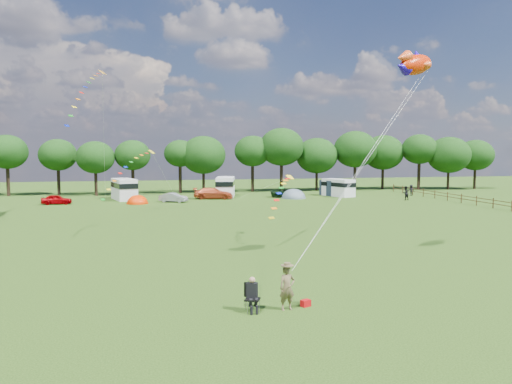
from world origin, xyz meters
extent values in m
plane|color=black|center=(0.00, 0.00, 0.00)|extent=(180.00, 180.00, 0.00)
cylinder|color=black|center=(-26.90, 55.70, 2.13)|extent=(0.49, 0.49, 4.25)
ellipsoid|color=black|center=(-26.90, 55.70, 6.45)|extent=(5.86, 5.86, 4.98)
cylinder|color=black|center=(-20.03, 56.31, 1.95)|extent=(0.47, 0.47, 3.90)
ellipsoid|color=black|center=(-20.03, 56.31, 6.00)|extent=(5.58, 5.58, 4.74)
cylinder|color=black|center=(-14.36, 53.27, 1.78)|extent=(0.44, 0.44, 3.56)
ellipsoid|color=black|center=(-14.36, 53.27, 5.64)|extent=(5.56, 5.56, 4.73)
cylinder|color=black|center=(-9.09, 54.23, 1.98)|extent=(0.47, 0.47, 3.95)
ellipsoid|color=black|center=(-9.09, 54.23, 5.95)|extent=(5.33, 5.33, 4.53)
cylinder|color=black|center=(-1.92, 56.03, 2.17)|extent=(0.50, 0.50, 4.33)
ellipsoid|color=black|center=(-1.92, 56.03, 6.19)|extent=(4.95, 4.95, 4.21)
cylinder|color=black|center=(1.70, 55.56, 1.66)|extent=(0.43, 0.43, 3.31)
ellipsoid|color=black|center=(1.70, 55.56, 5.95)|extent=(7.03, 7.03, 5.98)
cylinder|color=black|center=(9.66, 55.80, 2.18)|extent=(0.50, 0.50, 4.36)
ellipsoid|color=black|center=(9.66, 55.80, 6.56)|extent=(5.84, 5.84, 4.97)
cylinder|color=black|center=(14.25, 54.92, 2.27)|extent=(0.51, 0.51, 4.55)
ellipsoid|color=black|center=(14.25, 54.92, 7.23)|extent=(7.15, 7.15, 6.08)
cylinder|color=black|center=(20.49, 55.63, 1.61)|extent=(0.42, 0.42, 3.21)
ellipsoid|color=black|center=(20.49, 55.63, 5.80)|extent=(6.90, 6.90, 5.86)
cylinder|color=black|center=(26.98, 54.96, 2.09)|extent=(0.48, 0.48, 4.17)
ellipsoid|color=black|center=(26.98, 54.96, 6.86)|extent=(7.16, 7.16, 6.09)
cylinder|color=black|center=(32.97, 56.89, 1.83)|extent=(0.45, 0.45, 3.66)
ellipsoid|color=black|center=(32.97, 56.89, 6.31)|extent=(7.05, 7.05, 5.99)
cylinder|color=black|center=(38.41, 54.37, 2.32)|extent=(0.52, 0.52, 4.65)
ellipsoid|color=black|center=(38.41, 54.37, 6.88)|extent=(5.96, 5.96, 5.06)
cylinder|color=black|center=(43.16, 53.04, 1.59)|extent=(0.42, 0.42, 3.19)
ellipsoid|color=black|center=(43.16, 53.04, 5.89)|extent=(7.23, 7.23, 6.14)
cylinder|color=black|center=(48.55, 53.44, 1.76)|extent=(0.44, 0.44, 3.52)
ellipsoid|color=black|center=(48.55, 53.44, 5.86)|extent=(6.22, 6.22, 5.28)
cylinder|color=#472D19|center=(32.00, 24.00, 0.60)|extent=(0.12, 0.12, 1.20)
cylinder|color=#472D19|center=(32.00, 27.00, 0.60)|extent=(0.12, 0.12, 1.20)
cylinder|color=#472D19|center=(32.00, 25.50, 0.95)|extent=(0.08, 3.00, 0.08)
cylinder|color=#472D19|center=(32.00, 25.50, 0.55)|extent=(0.08, 3.00, 0.08)
cylinder|color=#472D19|center=(32.00, 30.00, 0.60)|extent=(0.12, 0.12, 1.20)
cylinder|color=#472D19|center=(32.00, 28.50, 0.95)|extent=(0.08, 3.00, 0.08)
cylinder|color=#472D19|center=(32.00, 28.50, 0.55)|extent=(0.08, 3.00, 0.08)
cylinder|color=#472D19|center=(32.00, 33.00, 0.60)|extent=(0.12, 0.12, 1.20)
cylinder|color=#472D19|center=(32.00, 31.50, 0.95)|extent=(0.08, 3.00, 0.08)
cylinder|color=#472D19|center=(32.00, 31.50, 0.55)|extent=(0.08, 3.00, 0.08)
cylinder|color=#472D19|center=(32.00, 36.00, 0.60)|extent=(0.12, 0.12, 1.20)
cylinder|color=#472D19|center=(32.00, 34.50, 0.95)|extent=(0.08, 3.00, 0.08)
cylinder|color=#472D19|center=(32.00, 34.50, 0.55)|extent=(0.08, 3.00, 0.08)
cylinder|color=#472D19|center=(32.00, 39.00, 0.60)|extent=(0.12, 0.12, 1.20)
cylinder|color=#472D19|center=(32.00, 37.50, 0.95)|extent=(0.08, 3.00, 0.08)
cylinder|color=#472D19|center=(32.00, 37.50, 0.55)|extent=(0.08, 3.00, 0.08)
cylinder|color=#472D19|center=(32.00, 42.00, 0.60)|extent=(0.12, 0.12, 1.20)
cylinder|color=#472D19|center=(32.00, 40.50, 0.95)|extent=(0.08, 3.00, 0.08)
cylinder|color=#472D19|center=(32.00, 40.50, 0.55)|extent=(0.08, 3.00, 0.08)
cylinder|color=#472D19|center=(32.00, 45.00, 0.60)|extent=(0.12, 0.12, 1.20)
cylinder|color=#472D19|center=(32.00, 43.50, 0.95)|extent=(0.08, 3.00, 0.08)
cylinder|color=#472D19|center=(32.00, 43.50, 0.55)|extent=(0.08, 3.00, 0.08)
cylinder|color=#472D19|center=(32.00, 48.00, 0.60)|extent=(0.12, 0.12, 1.20)
cylinder|color=#472D19|center=(32.00, 46.50, 0.95)|extent=(0.08, 3.00, 0.08)
cylinder|color=#472D19|center=(32.00, 46.50, 0.55)|extent=(0.08, 3.00, 0.08)
cylinder|color=#472D19|center=(32.00, 51.00, 0.60)|extent=(0.12, 0.12, 1.20)
cylinder|color=#472D19|center=(32.00, 49.50, 0.95)|extent=(0.08, 3.00, 0.08)
cylinder|color=#472D19|center=(32.00, 49.50, 0.55)|extent=(0.08, 3.00, 0.08)
imported|color=#980004|center=(-17.93, 42.06, 0.61)|extent=(3.69, 1.54, 1.22)
imported|color=gray|center=(-3.68, 41.71, 0.60)|extent=(3.60, 2.48, 1.19)
imported|color=#A43A1A|center=(1.90, 44.97, 0.78)|extent=(5.55, 3.31, 1.56)
imported|color=black|center=(12.53, 45.35, 0.65)|extent=(5.02, 2.84, 1.30)
cube|color=silver|center=(-10.03, 46.42, 1.42)|extent=(3.79, 6.09, 2.83)
cube|color=black|center=(-10.03, 46.42, 1.99)|extent=(3.86, 6.22, 0.67)
cylinder|color=black|center=(-9.58, 44.69, 0.40)|extent=(0.85, 0.49, 0.80)
cylinder|color=black|center=(-10.49, 48.14, 0.40)|extent=(0.85, 0.49, 0.80)
cube|color=white|center=(4.00, 47.69, 1.42)|extent=(3.55, 6.06, 2.84)
cube|color=black|center=(4.00, 47.69, 2.00)|extent=(3.62, 6.18, 0.67)
cylinder|color=black|center=(3.63, 45.94, 0.40)|extent=(0.84, 0.45, 0.80)
cylinder|color=black|center=(4.38, 49.44, 0.40)|extent=(0.84, 0.45, 0.80)
cube|color=silver|center=(20.22, 45.19, 1.25)|extent=(3.74, 5.45, 2.51)
cube|color=black|center=(20.22, 45.19, 1.76)|extent=(3.82, 5.55, 0.59)
cylinder|color=black|center=(20.76, 43.71, 0.35)|extent=(0.75, 0.49, 0.71)
cylinder|color=black|center=(19.67, 46.67, 0.35)|extent=(0.75, 0.49, 0.71)
ellipsoid|color=red|center=(-8.19, 40.88, 0.02)|extent=(2.59, 2.98, 2.13)
cylinder|color=red|center=(-8.19, 40.88, 0.04)|extent=(2.72, 2.72, 0.08)
ellipsoid|color=#4E5F6A|center=(13.00, 43.62, 0.02)|extent=(3.30, 3.79, 2.58)
cylinder|color=#4E5F6A|center=(13.00, 43.62, 0.04)|extent=(3.46, 3.46, 0.08)
cube|color=#1B2537|center=(20.35, 46.96, 1.12)|extent=(4.22, 3.75, 2.24)
imported|color=brown|center=(-1.11, -3.41, 0.93)|extent=(0.73, 0.52, 1.87)
cylinder|color=#99999E|center=(-2.83, -3.59, 0.26)|extent=(0.02, 0.02, 0.52)
cylinder|color=#99999E|center=(-2.33, -3.59, 0.26)|extent=(0.02, 0.02, 0.52)
cylinder|color=#99999E|center=(-2.83, -3.09, 0.26)|extent=(0.02, 0.02, 0.52)
cylinder|color=#99999E|center=(-2.33, -3.09, 0.26)|extent=(0.02, 0.02, 0.52)
cube|color=black|center=(-2.58, -3.34, 0.52)|extent=(0.77, 0.75, 0.06)
cube|color=black|center=(-2.58, -3.07, 0.85)|extent=(0.56, 0.28, 0.62)
cube|color=black|center=(-2.58, -3.30, 0.88)|extent=(0.50, 0.42, 0.66)
sphere|color=tan|center=(-2.58, -3.32, 1.34)|extent=(0.25, 0.25, 0.25)
cube|color=#AB080C|center=(-0.21, -3.13, 0.14)|extent=(0.47, 0.40, 0.28)
ellipsoid|color=#C02000|center=(8.76, 4.12, 11.67)|extent=(3.16, 2.32, 1.72)
ellipsoid|color=yellow|center=(8.76, 4.12, 11.53)|extent=(1.97, 1.43, 0.94)
cone|color=#DD4718|center=(7.60, 3.54, 11.94)|extent=(1.28, 1.14, 0.90)
cone|color=#1C04BE|center=(7.60, 3.54, 11.40)|extent=(1.28, 1.14, 0.90)
cone|color=#1C04BE|center=(8.84, 4.15, 12.22)|extent=(0.90, 0.97, 0.77)
sphere|color=white|center=(9.54, 4.85, 11.83)|extent=(0.29, 0.29, 0.29)
sphere|color=black|center=(9.58, 4.93, 11.83)|extent=(0.14, 0.14, 0.14)
cube|color=orange|center=(-11.03, 28.92, 14.34)|extent=(0.78, 0.83, 0.40)
cube|color=red|center=(-11.30, 28.43, 14.11)|extent=(0.47, 0.64, 0.11)
cube|color=orange|center=(-11.57, 27.93, 13.85)|extent=(0.47, 0.64, 0.12)
cube|color=yellow|center=(-11.84, 27.44, 13.50)|extent=(0.47, 0.64, 0.13)
cube|color=#198C1E|center=(-12.11, 26.94, 13.08)|extent=(0.46, 0.63, 0.14)
cube|color=#0C1EB2|center=(-12.38, 26.45, 12.57)|extent=(0.46, 0.63, 0.15)
cube|color=red|center=(-12.65, 25.95, 11.99)|extent=(0.46, 0.63, 0.16)
cube|color=orange|center=(-12.92, 25.46, 11.32)|extent=(0.45, 0.63, 0.17)
cube|color=yellow|center=(-13.19, 24.96, 10.58)|extent=(0.44, 0.62, 0.18)
cube|color=#198C1E|center=(-13.46, 24.47, 9.75)|extent=(0.44, 0.62, 0.19)
cube|color=#0C1EB2|center=(-13.73, 23.97, 8.85)|extent=(0.43, 0.62, 0.20)
cube|color=yellow|center=(-6.44, 19.57, 6.53)|extent=(0.62, 0.65, 0.31)
cube|color=red|center=(-6.84, 19.12, 6.42)|extent=(0.38, 0.50, 0.09)
cube|color=orange|center=(-7.25, 18.67, 6.28)|extent=(0.37, 0.50, 0.10)
cube|color=yellow|center=(-7.65, 18.22, 6.05)|extent=(0.37, 0.50, 0.11)
cube|color=#198C1E|center=(-8.06, 17.77, 5.74)|extent=(0.37, 0.50, 0.11)
cube|color=#0C1EB2|center=(-8.46, 17.32, 5.35)|extent=(0.37, 0.50, 0.12)
cube|color=red|center=(-8.87, 16.87, 4.88)|extent=(0.36, 0.50, 0.13)
cube|color=orange|center=(-9.27, 16.42, 4.34)|extent=(0.36, 0.49, 0.14)
cube|color=yellow|center=(-9.68, 15.97, 3.71)|extent=(0.35, 0.49, 0.14)
cube|color=#198C1E|center=(-10.08, 15.52, 3.00)|extent=(0.35, 0.49, 0.15)
cube|color=yellow|center=(3.99, 14.09, 4.59)|extent=(0.70, 0.67, 0.33)
cube|color=red|center=(3.67, 13.55, 4.52)|extent=(0.52, 0.42, 0.09)
cube|color=orange|center=(3.36, 13.01, 4.40)|extent=(0.52, 0.42, 0.10)
cube|color=yellow|center=(3.04, 12.47, 4.21)|extent=(0.52, 0.42, 0.11)
cube|color=#198C1E|center=(2.73, 11.93, 3.94)|extent=(0.52, 0.41, 0.12)
cube|color=#0C1EB2|center=(2.41, 11.39, 3.59)|extent=(0.52, 0.41, 0.13)
cube|color=red|center=(2.10, 10.85, 3.16)|extent=(0.51, 0.40, 0.14)
cube|color=orange|center=(1.78, 10.31, 2.64)|extent=(0.51, 0.40, 0.14)
cube|color=yellow|center=(1.47, 9.77, 2.05)|extent=(0.51, 0.40, 0.15)
imported|color=black|center=(26.91, 37.86, 0.95)|extent=(1.02, 0.76, 1.89)
imported|color=black|center=(31.10, 43.83, 0.81)|extent=(1.11, 0.63, 1.63)
camera|label=1|loc=(-6.64, -23.04, 6.64)|focal=35.00mm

